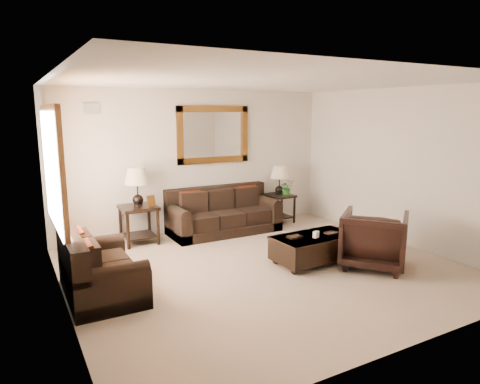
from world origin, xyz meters
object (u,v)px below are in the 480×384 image
end_table_left (138,194)px  end_table_right (279,185)px  armchair (374,237)px  coffee_table (314,246)px  sofa (223,216)px  loveseat (97,272)px

end_table_left → end_table_right: 2.99m
end_table_left → armchair: bearing=-46.1°
end_table_right → coffee_table: (-0.92, -2.33, -0.51)m
sofa → loveseat: (-2.69, -1.82, -0.01)m
loveseat → coffee_table: loveseat is taller
loveseat → coffee_table: size_ratio=1.12×
loveseat → end_table_right: (4.06, 1.93, 0.47)m
sofa → end_table_left: size_ratio=1.55×
sofa → armchair: bearing=-67.9°
loveseat → end_table_right: end_table_right is taller
coffee_table → sofa: bearing=99.4°
end_table_left → coffee_table: bearing=-48.0°
end_table_left → end_table_right: (2.98, 0.04, -0.10)m
loveseat → sofa: bearing=-55.8°
loveseat → coffee_table: (3.14, -0.40, -0.03)m
end_table_right → armchair: end_table_right is taller
loveseat → end_table_left: 2.25m
sofa → end_table_right: bearing=4.4°
sofa → loveseat: sofa is taller
end_table_left → armchair: (2.74, -2.85, -0.42)m
coffee_table → armchair: 0.90m
coffee_table → end_table_right: bearing=66.3°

